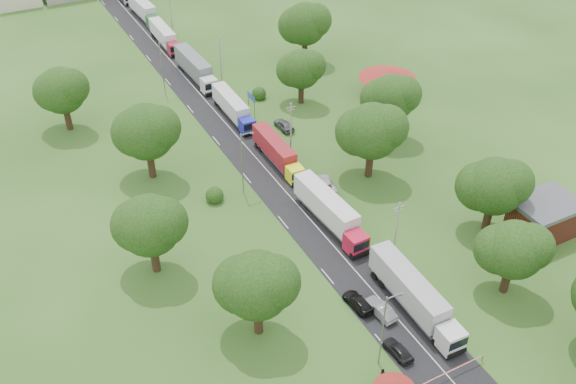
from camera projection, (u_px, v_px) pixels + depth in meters
ground at (328, 240)px, 85.22m from camera, size 260.00×260.00×0.00m
road at (262, 165)px, 99.47m from camera, size 8.00×200.00×0.04m
boom_barrier at (440, 377)px, 66.37m from camera, size 9.22×0.35×1.18m
info_sign at (251, 100)px, 110.32m from camera, size 0.12×3.10×4.10m
pole_1 at (396, 230)px, 79.51m from camera, size 1.60×0.24×9.00m
pole_2 at (291, 128)px, 99.46m from camera, size 1.60×0.24×9.00m
pole_3 at (221, 60)px, 119.42m from camera, size 1.60×0.24×9.00m
pole_4 at (171, 11)px, 139.37m from camera, size 1.60×0.24×9.00m
lamp_0 at (384, 327)px, 65.67m from camera, size 2.03×0.22×10.00m
lamp_1 at (243, 160)px, 90.62m from camera, size 2.03×0.22×10.00m
lamp_2 at (163, 65)px, 115.56m from camera, size 2.03×0.22×10.00m
tree_2 at (513, 249)px, 73.81m from camera, size 8.00×8.00×10.10m
tree_3 at (494, 185)px, 82.81m from camera, size 8.80×8.80×11.07m
tree_4 at (372, 131)px, 92.66m from camera, size 9.60×9.60×12.05m
tree_5 at (391, 98)px, 102.09m from camera, size 8.80×8.80×11.07m
tree_6 at (301, 69)px, 111.95m from camera, size 8.00×8.00×10.10m
tree_7 at (305, 24)px, 125.28m from camera, size 9.60×9.60×12.05m
tree_10 at (256, 284)px, 68.31m from camera, size 8.80×8.80×11.07m
tree_11 at (149, 225)px, 76.38m from camera, size 8.80×8.80×11.07m
tree_12 at (146, 131)px, 92.51m from camera, size 9.60×9.60×12.05m
tree_13 at (61, 90)px, 104.14m from camera, size 8.80×8.80×11.07m
house_brick at (544, 217)px, 84.81m from camera, size 8.60×6.60×5.20m
house_cream at (387, 78)px, 115.65m from camera, size 10.08×10.08×5.80m
truck_0 at (414, 294)px, 73.90m from camera, size 3.06×15.72×4.35m
truck_1 at (330, 211)px, 86.57m from camera, size 3.26×15.51×4.29m
truck_2 at (277, 152)px, 98.91m from camera, size 2.47×13.75×3.81m
truck_3 at (233, 107)px, 110.21m from camera, size 2.50×13.83×3.83m
truck_4 at (195, 68)px, 122.04m from camera, size 3.05×15.80×4.37m
truck_5 at (164, 36)px, 135.07m from camera, size 2.51×13.96×3.87m
truck_6 at (144, 10)px, 146.67m from camera, size 3.00×15.30×4.23m
car_lane_front at (398, 350)px, 69.45m from camera, size 1.93×4.05×1.34m
car_lane_mid at (380, 309)px, 74.16m from camera, size 2.05×4.70×1.50m
car_lane_rear at (358, 302)px, 75.15m from camera, size 2.23×4.73×1.33m
car_verge_near at (325, 184)px, 94.15m from camera, size 3.62×5.92×1.53m
car_verge_far at (284, 125)px, 107.83m from camera, size 2.06×4.72×1.58m
pedestrian_booth at (383, 375)px, 66.68m from camera, size 0.94×0.96×1.57m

